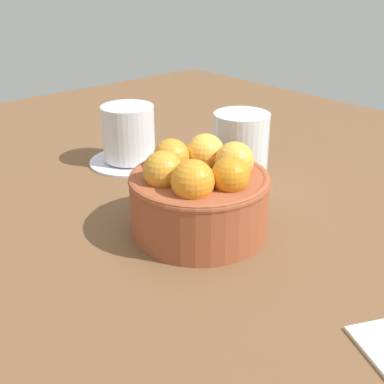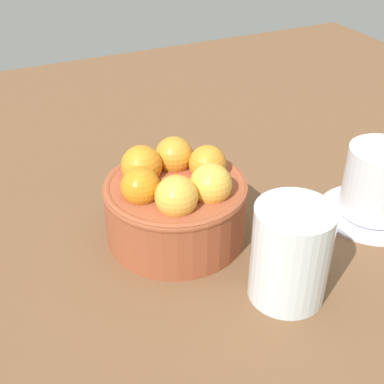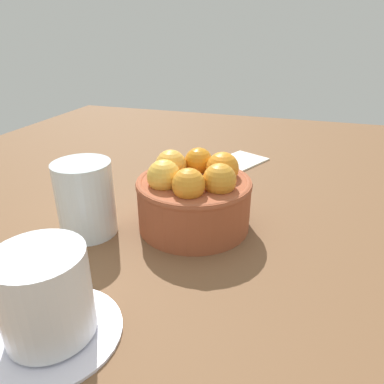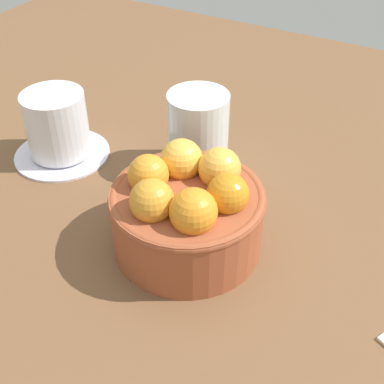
% 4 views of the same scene
% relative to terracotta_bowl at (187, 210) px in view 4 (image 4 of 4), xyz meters
% --- Properties ---
extents(ground_plane, '(1.29, 1.14, 0.05)m').
position_rel_terracotta_bowl_xyz_m(ground_plane, '(-0.00, -0.00, -0.07)').
color(ground_plane, brown).
extents(terracotta_bowl, '(0.14, 0.14, 0.09)m').
position_rel_terracotta_bowl_xyz_m(terracotta_bowl, '(0.00, 0.00, 0.00)').
color(terracotta_bowl, '#9E4C2D').
rests_on(terracotta_bowl, ground_plane).
extents(coffee_cup, '(0.11, 0.11, 0.08)m').
position_rel_terracotta_bowl_xyz_m(coffee_cup, '(-0.21, 0.06, -0.01)').
color(coffee_cup, white).
rests_on(coffee_cup, ground_plane).
extents(water_glass, '(0.07, 0.07, 0.09)m').
position_rel_terracotta_bowl_xyz_m(water_glass, '(-0.06, 0.12, 0.00)').
color(water_glass, silver).
rests_on(water_glass, ground_plane).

